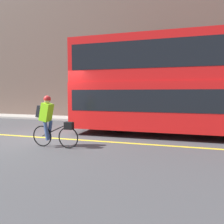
% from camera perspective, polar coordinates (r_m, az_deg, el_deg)
% --- Properties ---
extents(ground_plane, '(80.00, 80.00, 0.00)m').
position_cam_1_polar(ground_plane, '(8.49, -16.91, -6.43)').
color(ground_plane, '#424244').
extents(road_center_line, '(50.00, 0.14, 0.01)m').
position_cam_1_polar(road_center_line, '(8.49, -16.94, -6.41)').
color(road_center_line, yellow).
rests_on(road_center_line, ground_plane).
extents(sidewalk_curb, '(60.00, 1.60, 0.11)m').
position_cam_1_polar(sidewalk_curb, '(13.33, -3.89, -1.90)').
color(sidewalk_curb, '#A8A399').
rests_on(sidewalk_curb, ground_plane).
extents(building_facade, '(60.00, 0.30, 9.52)m').
position_cam_1_polar(building_facade, '(14.46, -2.63, 17.42)').
color(building_facade, brown).
rests_on(building_facade, ground_plane).
extents(bus, '(9.03, 2.49, 3.76)m').
position_cam_1_polar(bus, '(8.85, 19.74, 7.43)').
color(bus, black).
rests_on(bus, ground_plane).
extents(cyclist_on_bike, '(1.54, 0.32, 1.58)m').
position_cam_1_polar(cyclist_on_bike, '(6.88, -15.96, -1.86)').
color(cyclist_on_bike, black).
rests_on(cyclist_on_bike, ground_plane).
extents(street_sign_post, '(0.36, 0.09, 2.26)m').
position_cam_1_polar(street_sign_post, '(13.33, -6.01, 3.80)').
color(street_sign_post, '#59595B').
rests_on(street_sign_post, sidewalk_curb).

